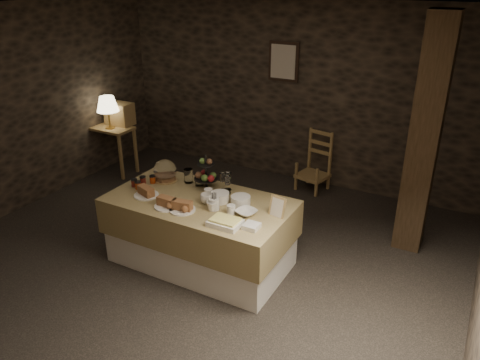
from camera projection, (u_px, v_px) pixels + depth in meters
The scene contains 28 objects.
ground_plane at pixel (201, 254), 5.28m from camera, with size 5.50×5.00×0.01m, color black.
room_shell at pixel (196, 121), 4.64m from camera, with size 5.52×5.02×2.60m.
buffet_table at pixel (200, 227), 4.96m from camera, with size 1.92×1.02×0.76m.
console_table at pixel (111, 135), 7.19m from camera, with size 0.69×0.40×0.74m.
table_lamp at pixel (107, 104), 6.92m from camera, with size 0.33×0.33×0.49m.
wine_rack at pixel (119, 114), 7.19m from camera, with size 0.42×0.26×0.34m, color olive.
chair at pixel (315, 164), 6.73m from camera, with size 0.47×0.46×0.67m.
timber_column at pixel (424, 139), 4.94m from camera, with size 0.30×0.30×2.60m, color black.
framed_picture at pixel (284, 62), 6.60m from camera, with size 0.45×0.04×0.55m.
plate_stack_a at pixel (220, 197), 4.78m from camera, with size 0.19×0.19×0.10m, color silver.
plate_stack_b at pixel (241, 200), 4.74m from camera, with size 0.20×0.20×0.09m, color silver.
cutlery_holder at pixel (214, 204), 4.62m from camera, with size 0.10×0.10×0.12m, color silver.
cup_a at pixel (206, 198), 4.75m from camera, with size 0.13×0.13×0.10m, color silver.
cup_b at pixel (212, 206), 4.60m from camera, with size 0.11×0.11×0.10m, color silver.
mug_c at pixel (208, 193), 4.87m from camera, with size 0.09×0.09×0.10m, color silver.
mug_d at pixel (231, 209), 4.55m from camera, with size 0.08×0.08×0.09m, color silver.
bowl at pixel (246, 212), 4.54m from camera, with size 0.20×0.20×0.05m, color silver.
cake_dome at pixel (165, 172), 5.24m from camera, with size 0.26×0.26×0.26m.
fruit_stand at pixel (206, 175), 5.06m from camera, with size 0.26×0.26×0.38m.
bread_platter_left at pixel (146, 192), 4.90m from camera, with size 0.26×0.26×0.11m.
bread_platter_center at pixel (167, 203), 4.68m from camera, with size 0.26×0.26×0.11m.
bread_platter_right at pixel (182, 207), 4.61m from camera, with size 0.26×0.26×0.11m.
jam_jars at pixel (142, 182), 5.15m from camera, with size 0.18×0.26×0.07m.
tart_dish at pixel (225, 222), 4.34m from camera, with size 0.30×0.22×0.07m.
square_dish at pixel (252, 226), 4.29m from camera, with size 0.14×0.14×0.04m, color silver.
menu_frame at pixel (277, 207), 4.49m from camera, with size 0.17×0.02×0.22m, color olive.
storage_jar_a at pixel (189, 176), 5.20m from camera, with size 0.10×0.10×0.16m, color white.
storage_jar_b at pixel (199, 179), 5.14m from camera, with size 0.09×0.09×0.14m, color white.
Camera 1 is at (2.53, -3.71, 2.93)m, focal length 35.00 mm.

